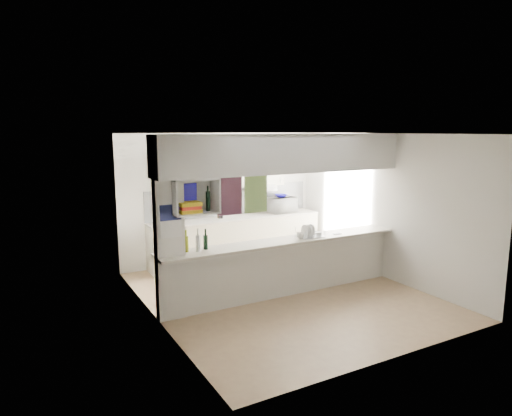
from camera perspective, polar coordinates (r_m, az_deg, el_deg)
floor at (r=7.60m, az=3.48°, el=-10.77°), size 4.80×4.80×0.00m
ceiling at (r=7.12m, az=3.70°, el=9.24°), size 4.80×4.80×0.00m
wall_back at (r=9.33m, az=-4.36°, el=1.34°), size 4.20×0.00×4.20m
wall_left at (r=6.39m, az=-12.53°, el=-2.78°), size 0.00×4.80×4.80m
wall_right at (r=8.54m, az=15.55°, el=0.23°), size 0.00×4.80×4.80m
servery_partition at (r=7.10m, az=2.43°, el=1.63°), size 4.20×0.50×2.60m
cubby_shelf at (r=6.42m, az=-7.95°, el=1.15°), size 0.65×0.35×0.50m
kitchen_run at (r=9.24m, az=-2.74°, el=-1.71°), size 3.60×0.63×2.24m
microwave at (r=9.73m, az=3.16°, el=0.40°), size 0.62×0.45×0.33m
bowl at (r=9.72m, az=3.13°, el=1.55°), size 0.25×0.25×0.06m
dish_rack at (r=7.55m, az=6.76°, el=-2.97°), size 0.42×0.32×0.22m
cup at (r=7.38m, az=5.53°, el=-3.43°), size 0.15×0.15×0.10m
wine_bottles at (r=6.65m, az=-7.97°, el=-4.44°), size 0.52×0.15×0.34m
plastic_tubs at (r=7.69m, az=7.99°, el=-3.21°), size 0.48×0.17×0.06m
utensil_jar at (r=9.10m, az=-4.44°, el=-0.86°), size 0.10×0.10×0.14m
knife_block at (r=9.12m, az=-4.53°, el=-0.69°), size 0.10×0.08×0.18m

